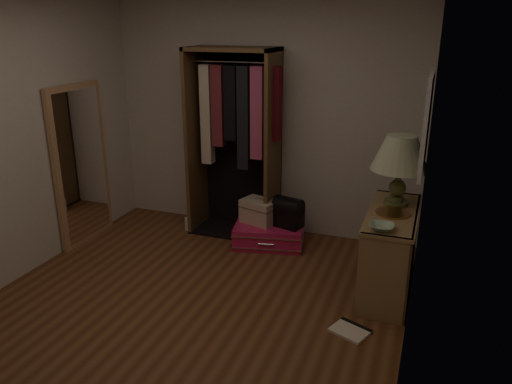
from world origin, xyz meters
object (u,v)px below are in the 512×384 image
Objects in this scene: console_bookshelf at (390,247)px; open_wardrobe at (237,127)px; train_case at (259,211)px; table_lamp at (400,155)px; floor_mirror at (81,165)px; white_jug at (189,223)px; black_bag at (288,211)px; pink_suitcase at (269,234)px.

console_bookshelf is 0.55× the size of open_wardrobe.
table_lamp reaches higher than train_case.
floor_mirror is 1.36m from white_jug.
floor_mirror reaches higher than black_bag.
table_lamp reaches higher than console_bookshelf.
train_case is 1.71m from table_lamp.
floor_mirror is 2.14m from pink_suitcase.
open_wardrobe reaches higher than pink_suitcase.
console_bookshelf is at bearing -22.68° from open_wardrobe.
console_bookshelf is 1.33× the size of pink_suitcase.
black_bag is (0.32, -0.00, 0.04)m from train_case.
white_jug is at bearing 165.07° from pink_suitcase.
table_lamp is (1.11, -0.37, 0.81)m from black_bag.
console_bookshelf is 2.39m from white_jug.
pink_suitcase is 1.94× the size of train_case.
floor_mirror is 2.02× the size of pink_suitcase.
floor_mirror is at bearing -152.67° from open_wardrobe.
train_case is 0.69× the size of table_lamp.
table_lamp reaches higher than pink_suitcase.
train_case is (0.32, -0.19, -0.86)m from open_wardrobe.
floor_mirror is 3.27m from table_lamp.
floor_mirror is at bearing -147.38° from white_jug.
table_lamp is at bearing -27.40° from pink_suitcase.
open_wardrobe reaches higher than console_bookshelf.
floor_mirror reaches higher than train_case.
table_lamp is 2.60m from white_jug.
white_jug is (-1.20, 0.03, -0.32)m from black_bag.
open_wardrobe is 1.20m from pink_suitcase.
open_wardrobe is at bearing 141.65° from pink_suitcase.
console_bookshelf is 2.57× the size of train_case.
train_case is (-1.43, 0.54, -0.04)m from console_bookshelf.
floor_mirror is 4.96× the size of black_bag.
white_jug is at bearing 166.27° from console_bookshelf.
console_bookshelf is 2.06m from open_wardrobe.
console_bookshelf is at bearing -4.18° from train_case.
console_bookshelf is at bearing -10.02° from black_bag.
white_jug is (-0.87, 0.03, -0.28)m from train_case.
open_wardrobe is at bearing 165.28° from train_case.
open_wardrobe reaches higher than train_case.
white_jug is at bearing -165.33° from black_bag.
pink_suitcase is at bearing -26.07° from open_wardrobe.
floor_mirror is at bearing -179.34° from console_bookshelf.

